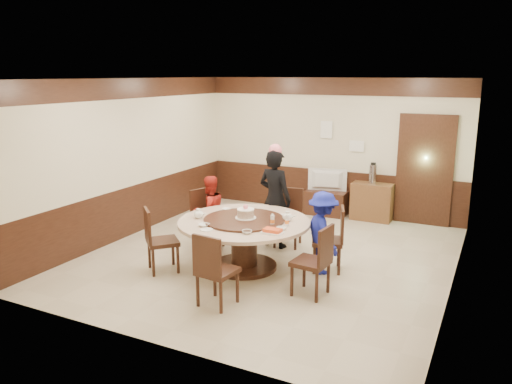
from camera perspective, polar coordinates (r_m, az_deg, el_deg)
The scene contains 29 objects.
room at distance 7.83m, azimuth 1.78°, elevation 0.10°, with size 6.00×6.04×2.84m.
banquet_table at distance 7.49m, azimuth -1.37°, elevation -4.86°, with size 1.97×1.97×0.78m.
chair_0 at distance 7.56m, azimuth 8.27°, elevation -6.65°, with size 0.56×0.56×0.97m.
chair_1 at distance 8.56m, azimuth 3.68°, elevation -4.12°, with size 0.50×0.51×0.97m.
chair_2 at distance 8.56m, azimuth -5.57°, elevation -4.17°, with size 0.57×0.57×0.97m.
chair_3 at distance 7.59m, azimuth -10.74°, elevation -6.68°, with size 0.62×0.62×0.97m.
chair_4 at distance 6.42m, azimuth -4.54°, elevation -10.28°, with size 0.48×0.49×0.97m.
chair_5 at distance 6.72m, azimuth 6.41°, elevation -9.20°, with size 0.49×0.48×0.97m.
person_standing at distance 8.36m, azimuth 2.18°, elevation -0.76°, with size 0.61×0.40×1.67m, color black.
person_red at distance 8.49m, azimuth -5.33°, elevation -2.18°, with size 0.59×0.46×1.21m, color #A31E15.
person_blue at distance 7.37m, azimuth 7.64°, elevation -4.63°, with size 0.79×0.46×1.23m, color navy.
birthday_cake at distance 7.42m, azimuth -1.19°, elevation -2.45°, with size 0.31×0.31×0.21m.
teapot_left at distance 7.57m, azimuth -6.58°, elevation -2.55°, with size 0.17×0.15×0.13m, color white.
teapot_right at distance 7.41m, azimuth 3.62°, elevation -2.85°, with size 0.17×0.15×0.13m, color white.
bowl_0 at distance 7.97m, azimuth -3.39°, elevation -1.99°, with size 0.13×0.13×0.03m, color white.
bowl_1 at distance 6.83m, azimuth -1.04°, elevation -4.57°, with size 0.14×0.14×0.04m, color white.
bowl_2 at distance 7.17m, azimuth -5.97°, elevation -3.79°, with size 0.15×0.15×0.04m, color white.
bowl_3 at distance 6.97m, azimuth 2.92°, elevation -4.20°, with size 0.14×0.14×0.05m, color white.
saucer_near at distance 7.00m, azimuth -5.68°, elevation -4.31°, with size 0.18×0.18×0.01m, color white.
saucer_far at distance 7.67m, azimuth 3.35°, elevation -2.69°, with size 0.18×0.18×0.01m, color white.
shrimp_platter at distance 6.84m, azimuth 1.90°, elevation -4.49°, with size 0.30×0.20×0.06m.
bottle_0 at distance 7.14m, azimuth 1.88°, elevation -3.27°, with size 0.06×0.06×0.16m, color silver.
bottle_1 at distance 7.12m, azimuth 3.56°, elevation -3.34°, with size 0.06×0.06×0.16m, color silver.
tv_stand at distance 10.50m, azimuth 8.02°, elevation -1.23°, with size 0.85×0.45×0.50m, color black.
television at distance 10.39m, azimuth 8.10°, elevation 1.33°, with size 0.80×0.10×0.46m, color gray.
side_cabinet at distance 10.26m, azimuth 13.11°, elevation -1.09°, with size 0.80×0.40×0.75m, color brown.
thermos at distance 10.14m, azimuth 13.20°, elevation 2.01°, with size 0.15×0.15×0.38m, color silver.
notice_left at distance 10.46m, azimuth 8.04°, elevation 7.07°, with size 0.25×0.00×0.35m, color white.
notice_right at distance 10.31m, azimuth 11.42°, elevation 5.17°, with size 0.30×0.00×0.22m, color white.
Camera 1 is at (3.18, -6.92, 2.88)m, focal length 35.00 mm.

